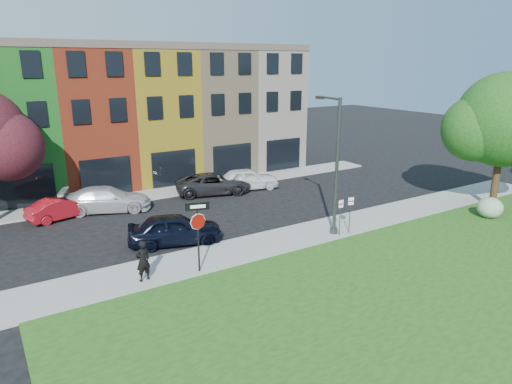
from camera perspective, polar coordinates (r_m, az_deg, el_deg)
ground at (r=21.68m, az=6.52°, el=-9.06°), size 120.00×120.00×0.00m
sidewalk_near at (r=24.97m, az=5.86°, el=-5.43°), size 40.00×3.00×0.12m
sidewalk_far at (r=32.96m, az=-14.16°, el=-0.51°), size 40.00×2.40×0.12m
rowhouse_block at (r=37.99m, az=-16.92°, el=9.03°), size 30.00×10.12×10.00m
stop_sign at (r=19.98m, az=-7.28°, el=-3.88°), size 1.02×0.34×3.21m
man at (r=20.09m, az=-13.95°, el=-8.34°), size 0.83×0.70×1.81m
sedan_near at (r=24.00m, az=-10.11°, el=-4.58°), size 4.61×5.85×1.62m
parked_car_red at (r=29.85m, az=-23.14°, el=-1.86°), size 3.41×4.68×1.31m
parked_car_silver at (r=30.25m, az=-18.15°, el=-0.87°), size 5.64×6.81×1.57m
parked_car_dark at (r=32.76m, az=-5.33°, el=1.06°), size 5.32×6.67×1.49m
parked_car_white at (r=33.74m, az=-1.12°, el=1.66°), size 4.04×5.54×1.59m
street_lamp at (r=24.48m, az=9.80°, el=3.15°), size 0.76×2.56×7.29m
parking_sign_a at (r=25.17m, az=11.70°, el=-2.19°), size 0.31×0.12×2.10m
parking_sign_b at (r=24.71m, az=10.50°, el=-2.52°), size 0.32×0.08×2.05m
tree_park_a at (r=31.99m, az=28.64°, el=7.69°), size 6.91×6.05×8.53m
shrub at (r=30.71m, az=27.21°, el=-1.75°), size 1.47×1.47×1.25m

